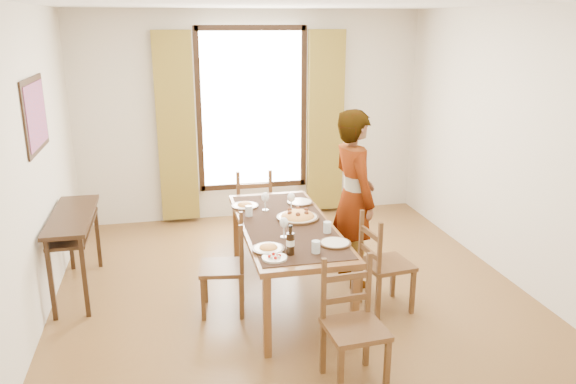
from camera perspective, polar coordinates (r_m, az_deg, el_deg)
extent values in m
plane|color=#523019|center=(5.49, 0.64, -10.66)|extent=(5.00, 5.00, 0.00)
cube|color=beige|center=(7.42, -3.71, 7.64)|extent=(4.50, 0.10, 2.70)
cube|color=beige|center=(2.77, 12.59, -9.10)|extent=(4.50, 0.10, 2.70)
cube|color=beige|center=(5.02, -25.19, 1.52)|extent=(0.10, 5.00, 2.70)
cube|color=beige|center=(5.93, 22.44, 4.02)|extent=(0.10, 5.00, 2.70)
cube|color=white|center=(7.38, -3.69, 8.37)|extent=(1.30, 0.04, 2.00)
cube|color=olive|center=(7.27, -11.28, 6.35)|extent=(0.48, 0.10, 2.40)
cube|color=olive|center=(7.56, 3.83, 7.04)|extent=(0.48, 0.10, 2.40)
cube|color=black|center=(5.52, -24.31, 7.16)|extent=(0.02, 0.86, 0.66)
cube|color=red|center=(5.52, -24.21, 7.17)|extent=(0.01, 0.76, 0.56)
cube|color=black|center=(5.70, -21.10, -2.28)|extent=(0.38, 1.20, 0.04)
cube|color=black|center=(5.74, -20.97, -3.41)|extent=(0.34, 1.10, 0.03)
cube|color=black|center=(5.37, -22.94, -8.30)|extent=(0.04, 0.04, 0.76)
cube|color=black|center=(6.37, -21.29, -4.15)|extent=(0.04, 0.04, 0.76)
cube|color=black|center=(5.32, -19.95, -8.19)|extent=(0.04, 0.04, 0.76)
cube|color=black|center=(6.33, -18.78, -4.02)|extent=(0.04, 0.04, 0.76)
cube|color=brown|center=(5.21, -0.17, -3.52)|extent=(0.83, 2.01, 0.05)
cube|color=black|center=(5.20, -0.17, -3.23)|extent=(0.77, 1.85, 0.01)
cube|color=brown|center=(4.46, -2.13, -12.55)|extent=(0.06, 0.06, 0.70)
cube|color=brown|center=(6.16, -5.29, -4.02)|extent=(0.06, 0.06, 0.70)
cube|color=brown|center=(4.63, 6.79, -11.53)|extent=(0.06, 0.06, 0.70)
cube|color=brown|center=(6.28, 1.21, -3.54)|extent=(0.06, 0.06, 0.70)
cube|color=brown|center=(5.12, -6.71, -7.67)|extent=(0.45, 0.45, 0.04)
cube|color=brown|center=(5.38, -8.38, -8.99)|extent=(0.04, 0.04, 0.42)
cube|color=brown|center=(5.36, -4.73, -8.94)|extent=(0.04, 0.04, 0.42)
cube|color=brown|center=(5.08, -8.64, -10.66)|extent=(0.04, 0.04, 0.42)
cube|color=brown|center=(5.06, -4.75, -10.61)|extent=(0.04, 0.04, 0.42)
cube|color=brown|center=(5.18, -4.75, -4.49)|extent=(0.03, 0.03, 0.47)
cube|color=brown|center=(4.87, -4.77, -5.94)|extent=(0.03, 0.03, 0.47)
cube|color=brown|center=(5.06, -4.73, -6.18)|extent=(0.07, 0.34, 0.05)
cube|color=brown|center=(5.00, -4.78, -4.40)|extent=(0.07, 0.34, 0.05)
cube|color=brown|center=(6.56, -3.63, -1.69)|extent=(0.43, 0.43, 0.04)
cube|color=brown|center=(6.83, -2.30, -2.92)|extent=(0.04, 0.04, 0.45)
cube|color=brown|center=(6.49, -1.78, -3.99)|extent=(0.04, 0.04, 0.45)
cube|color=brown|center=(6.78, -5.33, -3.12)|extent=(0.04, 0.04, 0.45)
cube|color=brown|center=(6.45, -4.97, -4.21)|extent=(0.04, 0.04, 0.45)
cube|color=brown|center=(6.33, -1.80, 0.02)|extent=(0.04, 0.04, 0.50)
cube|color=brown|center=(6.28, -5.07, -0.17)|extent=(0.04, 0.04, 0.50)
cube|color=brown|center=(6.33, -3.41, -0.94)|extent=(0.36, 0.03, 0.05)
cube|color=brown|center=(6.28, -3.44, 0.63)|extent=(0.36, 0.03, 0.05)
cube|color=brown|center=(4.15, 6.84, -13.67)|extent=(0.44, 0.44, 0.04)
cube|color=brown|center=(4.07, 5.34, -17.95)|extent=(0.04, 0.04, 0.44)
cube|color=brown|center=(4.35, 3.57, -15.43)|extent=(0.04, 0.04, 0.44)
cube|color=brown|center=(4.20, 10.03, -16.98)|extent=(0.04, 0.04, 0.44)
cube|color=brown|center=(4.47, 7.98, -14.63)|extent=(0.04, 0.04, 0.44)
cube|color=brown|center=(4.13, 3.64, -9.89)|extent=(0.04, 0.04, 0.49)
cube|color=brown|center=(4.25, 8.18, -9.20)|extent=(0.04, 0.04, 0.49)
cube|color=brown|center=(4.23, 5.91, -10.73)|extent=(0.35, 0.05, 0.05)
cube|color=brown|center=(4.15, 5.98, -8.57)|extent=(0.35, 0.05, 0.05)
cube|color=brown|center=(5.21, 10.04, -7.24)|extent=(0.45, 0.45, 0.04)
cube|color=brown|center=(5.25, 12.54, -9.82)|extent=(0.04, 0.04, 0.44)
cube|color=brown|center=(5.09, 9.14, -10.53)|extent=(0.04, 0.04, 0.44)
cube|color=brown|center=(5.52, 10.63, -8.34)|extent=(0.04, 0.04, 0.44)
cube|color=brown|center=(5.36, 7.36, -8.95)|extent=(0.04, 0.04, 0.44)
cube|color=brown|center=(4.89, 9.29, -5.76)|extent=(0.03, 0.03, 0.48)
cube|color=brown|center=(5.17, 7.45, -4.38)|extent=(0.03, 0.03, 0.48)
cube|color=brown|center=(5.07, 8.30, -6.07)|extent=(0.07, 0.35, 0.05)
cube|color=brown|center=(5.00, 8.38, -4.23)|extent=(0.07, 0.35, 0.05)
imported|color=#95999D|center=(5.55, 6.68, -0.63)|extent=(0.74, 0.58, 1.76)
cylinder|color=silver|center=(4.97, 4.01, -3.59)|extent=(0.07, 0.07, 0.10)
cylinder|color=silver|center=(5.39, -3.99, -1.93)|extent=(0.07, 0.07, 0.10)
cylinder|color=silver|center=(4.55, 2.85, -5.59)|extent=(0.07, 0.07, 0.10)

